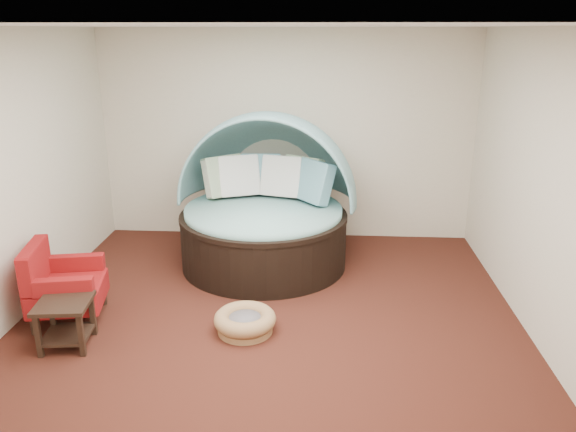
# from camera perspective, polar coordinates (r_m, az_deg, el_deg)

# --- Properties ---
(floor) EXTENTS (5.00, 5.00, 0.00)m
(floor) POSITION_cam_1_polar(r_m,az_deg,el_deg) (5.73, -1.90, -10.51)
(floor) COLOR #411C12
(floor) RESTS_ON ground
(wall_back) EXTENTS (5.00, 0.00, 5.00)m
(wall_back) POSITION_cam_1_polar(r_m,az_deg,el_deg) (7.63, -0.17, 8.10)
(wall_back) COLOR beige
(wall_back) RESTS_ON floor
(wall_front) EXTENTS (5.00, 0.00, 5.00)m
(wall_front) POSITION_cam_1_polar(r_m,az_deg,el_deg) (2.88, -7.08, -10.12)
(wall_front) COLOR beige
(wall_front) RESTS_ON floor
(wall_left) EXTENTS (0.00, 5.00, 5.00)m
(wall_left) POSITION_cam_1_polar(r_m,az_deg,el_deg) (5.98, -26.66, 3.21)
(wall_left) COLOR beige
(wall_left) RESTS_ON floor
(wall_right) EXTENTS (0.00, 5.00, 5.00)m
(wall_right) POSITION_cam_1_polar(r_m,az_deg,el_deg) (5.54, 24.66, 2.40)
(wall_right) COLOR beige
(wall_right) RESTS_ON floor
(ceiling) EXTENTS (5.00, 5.00, 0.00)m
(ceiling) POSITION_cam_1_polar(r_m,az_deg,el_deg) (5.01, -2.25, 18.76)
(ceiling) COLOR white
(ceiling) RESTS_ON wall_back
(canopy_daybed) EXTENTS (2.30, 2.21, 1.85)m
(canopy_daybed) POSITION_cam_1_polar(r_m,az_deg,el_deg) (6.82, -2.31, 2.16)
(canopy_daybed) COLOR black
(canopy_daybed) RESTS_ON floor
(pet_basket) EXTENTS (0.75, 0.75, 0.21)m
(pet_basket) POSITION_cam_1_polar(r_m,az_deg,el_deg) (5.49, -4.39, -10.62)
(pet_basket) COLOR olive
(pet_basket) RESTS_ON floor
(red_armchair) EXTENTS (0.81, 0.81, 0.80)m
(red_armchair) POSITION_cam_1_polar(r_m,az_deg,el_deg) (6.01, -22.02, -6.54)
(red_armchair) COLOR black
(red_armchair) RESTS_ON floor
(side_table) EXTENTS (0.52, 0.52, 0.45)m
(side_table) POSITION_cam_1_polar(r_m,az_deg,el_deg) (5.55, -21.68, -9.54)
(side_table) COLOR black
(side_table) RESTS_ON floor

